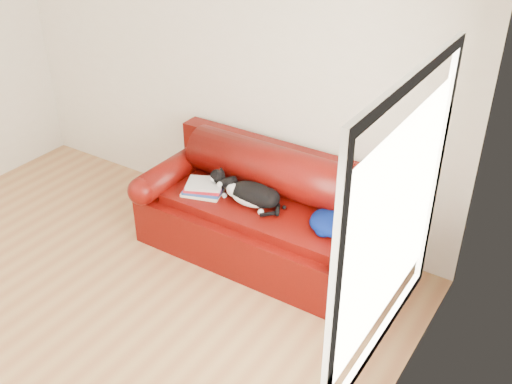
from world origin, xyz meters
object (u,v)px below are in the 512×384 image
sofa_base (265,231)px  cat (252,195)px  book_stack (204,188)px  blanket (335,223)px

sofa_base → cat: bearing=-146.7°
book_stack → blanket: size_ratio=0.82×
sofa_base → cat: (-0.09, -0.06, 0.35)m
book_stack → cat: 0.44m
book_stack → blanket: 1.16m
sofa_base → book_stack: 0.62m
cat → blanket: bearing=-0.2°
sofa_base → blanket: blanket is taller
cat → sofa_base: bearing=30.5°
sofa_base → blanket: size_ratio=4.57×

